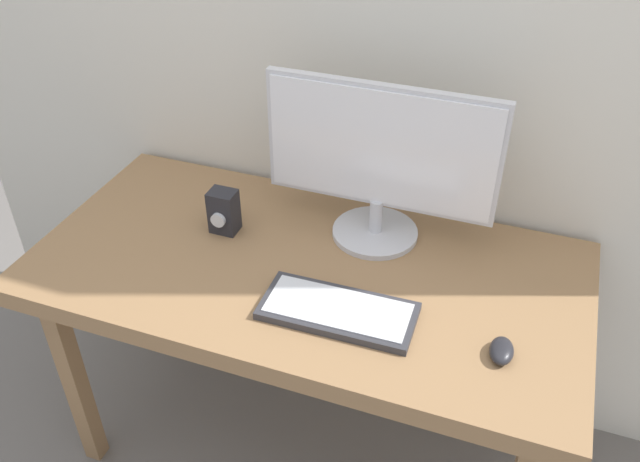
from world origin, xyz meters
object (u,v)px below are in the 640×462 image
object	(u,v)px
desk	(306,285)
keyboard_primary	(338,311)
monitor	(380,160)
mouse	(502,351)
audio_controller	(224,212)

from	to	relation	value
desk	keyboard_primary	size ratio (longest dim) A/B	3.89
monitor	mouse	xyz separation A→B (m)	(0.39, -0.35, -0.22)
desk	audio_controller	xyz separation A→B (m)	(-0.27, 0.07, 0.13)
mouse	keyboard_primary	bearing A→B (deg)	176.05
keyboard_primary	audio_controller	distance (m)	0.47
monitor	audio_controller	xyz separation A→B (m)	(-0.40, -0.13, -0.17)
desk	audio_controller	distance (m)	0.31
keyboard_primary	mouse	distance (m)	0.39
desk	audio_controller	world-z (taller)	audio_controller
mouse	audio_controller	size ratio (longest dim) A/B	0.68
keyboard_primary	audio_controller	bearing A→B (deg)	152.04
monitor	mouse	bearing A→B (deg)	-41.87
mouse	desk	bearing A→B (deg)	160.36
desk	monitor	xyz separation A→B (m)	(0.13, 0.20, 0.31)
desk	audio_controller	size ratio (longest dim) A/B	11.53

